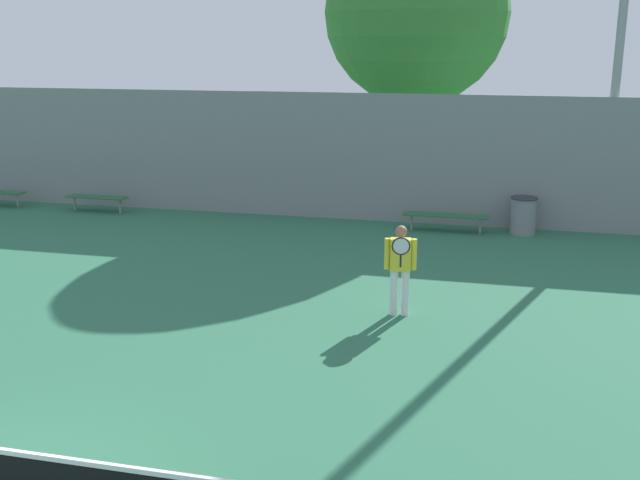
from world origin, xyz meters
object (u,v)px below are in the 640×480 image
(bench_courtside_far, at_px, (97,198))
(trash_bin, at_px, (523,216))
(tennis_player, at_px, (400,265))
(tree_green_tall, at_px, (417,13))
(bench_courtside_near, at_px, (446,216))

(bench_courtside_far, xyz_separation_m, trash_bin, (11.51, 0.23, 0.07))
(tennis_player, height_order, tree_green_tall, tree_green_tall)
(bench_courtside_far, relative_size, trash_bin, 1.88)
(bench_courtside_far, bearing_deg, bench_courtside_near, 0.00)
(tree_green_tall, bearing_deg, trash_bin, -51.62)
(tennis_player, bearing_deg, bench_courtside_far, 138.41)
(bench_courtside_far, bearing_deg, trash_bin, 1.14)
(tennis_player, height_order, bench_courtside_near, tennis_player)
(trash_bin, distance_m, tree_green_tall, 7.21)
(tennis_player, height_order, trash_bin, tennis_player)
(trash_bin, xyz_separation_m, tree_green_tall, (-3.25, 4.11, 4.95))
(trash_bin, bearing_deg, bench_courtside_far, -178.86)
(tennis_player, xyz_separation_m, trash_bin, (2.21, 6.37, -0.44))
(bench_courtside_near, bearing_deg, tree_green_tall, 107.70)
(trash_bin, bearing_deg, tennis_player, -109.13)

